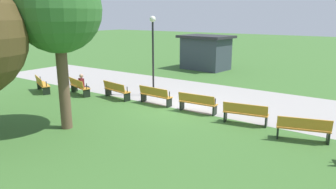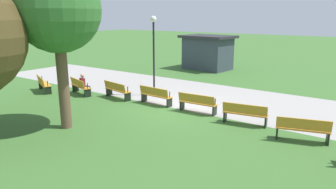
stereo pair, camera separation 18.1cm
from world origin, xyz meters
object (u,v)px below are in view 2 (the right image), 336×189
object	(u,v)px
bench_3	(155,95)
kiosk	(208,52)
bench_1	(80,86)
bench_5	(245,113)
bench_2	(117,90)
tree_0	(57,11)
lamp_post	(154,41)
person_seated	(84,84)
bench_4	(197,103)
bench_0	(43,84)
bench_6	(303,129)

from	to	relation	value
bench_3	kiosk	xyz separation A→B (m)	(-2.97, 10.70, 0.91)
bench_1	bench_5	xyz separation A→B (m)	(9.34, 0.53, 0.00)
bench_2	bench_3	distance (m)	2.36
tree_0	lamp_post	world-z (taller)	tree_0
person_seated	kiosk	size ratio (longest dim) A/B	0.28
bench_1	bench_4	distance (m)	7.04
bench_3	tree_0	world-z (taller)	tree_0
bench_0	bench_3	bearing A→B (deg)	35.99
bench_0	bench_5	xyz separation A→B (m)	(11.56, 1.32, 0.00)
bench_4	lamp_post	bearing A→B (deg)	155.15
tree_0	bench_1	bearing A→B (deg)	135.06
bench_5	bench_3	bearing A→B (deg)	166.90
person_seated	bench_0	bearing A→B (deg)	-144.99
lamp_post	kiosk	xyz separation A→B (m)	(-1.80, 9.30, -1.53)
bench_1	bench_2	distance (m)	2.36
bench_4	bench_6	bearing A→B (deg)	-13.05
bench_5	person_seated	world-z (taller)	person_seated
bench_2	bench_3	size ratio (longest dim) A/B	1.02
bench_2	lamp_post	bearing A→B (deg)	64.45
kiosk	bench_2	bearing A→B (deg)	-80.36
bench_3	bench_5	xyz separation A→B (m)	(4.70, -0.27, 0.00)
bench_6	kiosk	xyz separation A→B (m)	(-9.96, 11.50, 0.91)
bench_0	tree_0	distance (m)	7.79
bench_0	bench_3	size ratio (longest dim) A/B	1.01
bench_2	tree_0	bearing A→B (deg)	-61.04
kiosk	bench_4	bearing A→B (deg)	-57.15
person_seated	lamp_post	world-z (taller)	lamp_post
bench_5	bench_6	xyz separation A→B (m)	(2.30, -0.53, 0.00)
bench_1	kiosk	size ratio (longest dim) A/B	0.43
bench_2	tree_0	distance (m)	6.04
lamp_post	tree_0	bearing A→B (deg)	-86.96
bench_1	tree_0	distance (m)	6.66
bench_2	tree_0	world-z (taller)	tree_0
bench_4	bench_6	distance (m)	4.71
lamp_post	bench_5	bearing A→B (deg)	-15.80
person_seated	kiosk	bearing A→B (deg)	99.55
bench_1	bench_3	xyz separation A→B (m)	(4.64, 0.80, 0.00)
bench_3	bench_6	size ratio (longest dim) A/B	0.98
bench_2	bench_4	world-z (taller)	same
bench_1	bench_2	xyz separation A→B (m)	(2.30, 0.53, 0.00)
bench_6	person_seated	xyz separation A→B (m)	(-11.34, 0.06, 0.16)
bench_1	bench_5	world-z (taller)	same
bench_0	lamp_post	xyz separation A→B (m)	(5.70, 2.98, 2.45)
bench_6	bench_2	bearing A→B (deg)	160.35
person_seated	lamp_post	bearing A→B (deg)	50.27
bench_2	bench_6	size ratio (longest dim) A/B	1.00
bench_6	lamp_post	bearing A→B (deg)	148.57
bench_4	person_seated	distance (m)	6.74
person_seated	lamp_post	xyz separation A→B (m)	(3.18, 2.13, 2.29)
bench_3	bench_5	world-z (taller)	same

